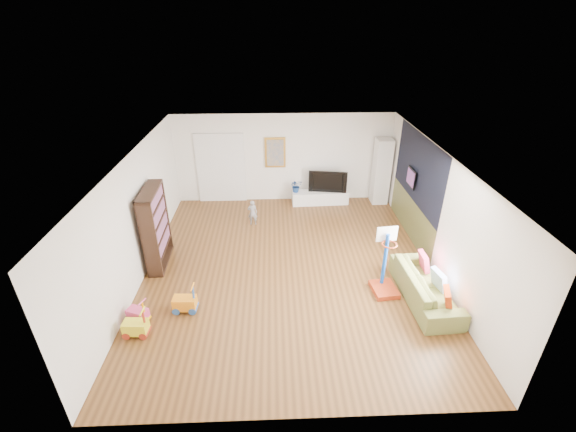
{
  "coord_description": "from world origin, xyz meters",
  "views": [
    {
      "loc": [
        -0.31,
        -7.31,
        5.23
      ],
      "look_at": [
        0.0,
        0.4,
        1.15
      ],
      "focal_mm": 24.0,
      "sensor_mm": 36.0,
      "label": 1
    }
  ],
  "objects_px": {
    "media_console": "(320,197)",
    "bookshelf": "(156,228)",
    "sofa": "(425,286)",
    "basketball_hoop": "(388,263)"
  },
  "relations": [
    {
      "from": "media_console",
      "to": "bookshelf",
      "type": "bearing_deg",
      "value": -146.25
    },
    {
      "from": "bookshelf",
      "to": "sofa",
      "type": "bearing_deg",
      "value": -17.73
    },
    {
      "from": "sofa",
      "to": "basketball_hoop",
      "type": "xyz_separation_m",
      "value": [
        -0.76,
        0.25,
        0.42
      ]
    },
    {
      "from": "sofa",
      "to": "media_console",
      "type": "bearing_deg",
      "value": 16.71
    },
    {
      "from": "media_console",
      "to": "sofa",
      "type": "bearing_deg",
      "value": -72.93
    },
    {
      "from": "media_console",
      "to": "sofa",
      "type": "xyz_separation_m",
      "value": [
        1.63,
        -4.58,
        0.1
      ]
    },
    {
      "from": "bookshelf",
      "to": "sofa",
      "type": "distance_m",
      "value": 5.99
    },
    {
      "from": "sofa",
      "to": "bookshelf",
      "type": "bearing_deg",
      "value": 71.93
    },
    {
      "from": "sofa",
      "to": "basketball_hoop",
      "type": "height_order",
      "value": "basketball_hoop"
    },
    {
      "from": "media_console",
      "to": "sofa",
      "type": "relative_size",
      "value": 0.82
    }
  ]
}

